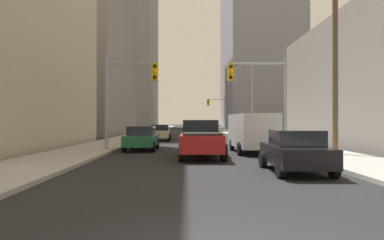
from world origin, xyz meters
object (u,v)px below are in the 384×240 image
at_px(sedan_beige, 160,132).
at_px(traffic_signal_far_right, 217,108).
at_px(sedan_green, 142,138).
at_px(pickup_truck_red, 201,139).
at_px(sedan_black, 295,151).
at_px(sedan_white, 193,132).
at_px(traffic_signal_near_right, 261,86).
at_px(traffic_signal_near_left, 129,86).
at_px(cargo_van_silver, 252,131).

xyz_separation_m(sedan_beige, traffic_signal_far_right, (7.45, 23.32, 3.23)).
xyz_separation_m(sedan_green, traffic_signal_far_right, (7.74, 34.97, 3.23)).
relative_size(pickup_truck_red, sedan_black, 1.28).
bearing_deg(sedan_beige, traffic_signal_far_right, 72.28).
relative_size(sedan_white, traffic_signal_far_right, 0.71).
bearing_deg(traffic_signal_near_right, sedan_white, 105.93).
height_order(sedan_white, traffic_signal_near_right, traffic_signal_near_right).
relative_size(sedan_green, sedan_beige, 1.00).
height_order(sedan_beige, traffic_signal_near_right, traffic_signal_near_right).
distance_m(sedan_green, traffic_signal_far_right, 35.96).
height_order(pickup_truck_red, traffic_signal_near_left, traffic_signal_near_left).
bearing_deg(traffic_signal_near_right, sedan_beige, 120.22).
xyz_separation_m(pickup_truck_red, sedan_black, (3.15, -5.41, -0.16)).
relative_size(pickup_truck_red, traffic_signal_near_right, 0.91).
relative_size(sedan_black, sedan_white, 1.00).
relative_size(pickup_truck_red, sedan_beige, 1.29).
relative_size(pickup_truck_red, cargo_van_silver, 1.03).
distance_m(sedan_green, traffic_signal_near_left, 3.37).
bearing_deg(sedan_beige, sedan_green, -91.42).
relative_size(pickup_truck_red, sedan_white, 1.28).
bearing_deg(pickup_truck_red, cargo_van_silver, 40.23).
xyz_separation_m(sedan_black, sedan_green, (-6.71, 9.84, 0.00)).
bearing_deg(sedan_green, pickup_truck_red, -51.18).
height_order(sedan_green, sedan_white, same).
bearing_deg(traffic_signal_near_left, traffic_signal_far_right, 76.57).
relative_size(sedan_black, traffic_signal_far_right, 0.71).
xyz_separation_m(sedan_black, traffic_signal_near_right, (0.68, 9.28, 3.27)).
bearing_deg(sedan_green, sedan_white, 75.53).
distance_m(sedan_black, sedan_green, 11.90).
bearing_deg(traffic_signal_near_left, traffic_signal_near_right, 0.00).
bearing_deg(traffic_signal_far_right, cargo_van_silver, -91.74).
relative_size(sedan_black, sedan_green, 1.01).
bearing_deg(pickup_truck_red, sedan_white, 90.41).
distance_m(traffic_signal_near_right, traffic_signal_far_right, 35.52).
bearing_deg(traffic_signal_far_right, sedan_beige, -107.72).
relative_size(sedan_white, traffic_signal_near_right, 0.71).
relative_size(cargo_van_silver, sedan_beige, 1.25).
bearing_deg(traffic_signal_far_right, traffic_signal_near_left, -103.43).
bearing_deg(sedan_black, sedan_green, 124.29).
distance_m(sedan_white, traffic_signal_far_right, 22.31).
height_order(sedan_green, sedan_beige, same).
bearing_deg(sedan_black, pickup_truck_red, 120.18).
relative_size(sedan_green, traffic_signal_far_right, 0.70).
distance_m(cargo_van_silver, sedan_white, 15.49).
bearing_deg(sedan_green, traffic_signal_near_right, -4.27).
distance_m(sedan_beige, traffic_signal_near_left, 12.66).
xyz_separation_m(sedan_black, traffic_signal_far_right, (1.03, 44.80, 3.23)).
distance_m(traffic_signal_near_left, traffic_signal_near_right, 8.13).
xyz_separation_m(sedan_beige, sedan_white, (3.15, 1.67, 0.00)).
xyz_separation_m(pickup_truck_red, traffic_signal_near_left, (-4.30, 3.88, 3.08)).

